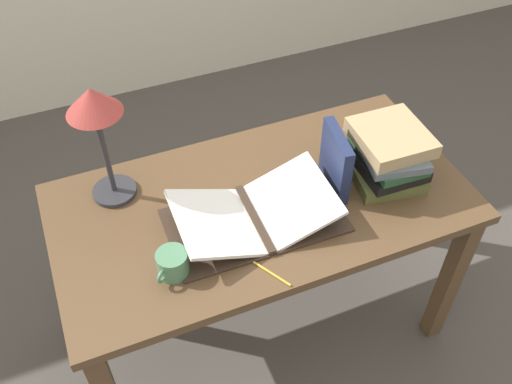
{
  "coord_description": "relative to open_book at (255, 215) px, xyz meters",
  "views": [
    {
      "loc": [
        -0.5,
        -1.18,
        2.07
      ],
      "look_at": [
        -0.03,
        -0.03,
        0.81
      ],
      "focal_mm": 40.0,
      "sensor_mm": 36.0,
      "label": 1
    }
  ],
  "objects": [
    {
      "name": "reading_lamp",
      "position": [
        -0.38,
        0.29,
        0.29
      ],
      "size": [
        0.17,
        0.17,
        0.42
      ],
      "color": "#2D2D33",
      "rests_on": "reading_desk"
    },
    {
      "name": "coffee_mug",
      "position": [
        -0.29,
        -0.09,
        0.01
      ],
      "size": [
        0.11,
        0.1,
        0.08
      ],
      "rotation": [
        0.0,
        0.0,
        3.82
      ],
      "color": "#4C7F5B",
      "rests_on": "reading_desk"
    },
    {
      "name": "book_stack_tall",
      "position": [
        0.48,
        0.03,
        0.07
      ],
      "size": [
        0.26,
        0.3,
        0.19
      ],
      "color": "brown",
      "rests_on": "reading_desk"
    },
    {
      "name": "book_standing_upright",
      "position": [
        0.3,
        0.05,
        0.08
      ],
      "size": [
        0.06,
        0.2,
        0.21
      ],
      "rotation": [
        0.0,
        0.0,
        -0.14
      ],
      "color": "#1E284C",
      "rests_on": "reading_desk"
    },
    {
      "name": "pencil",
      "position": [
        -0.04,
        -0.19,
        -0.03
      ],
      "size": [
        0.09,
        0.15,
        0.01
      ],
      "rotation": [
        0.0,
        0.0,
        0.51
      ],
      "color": "gold",
      "rests_on": "reading_desk"
    },
    {
      "name": "ground_plane",
      "position": [
        0.06,
        0.08,
        -0.76
      ],
      "size": [
        12.0,
        12.0,
        0.0
      ],
      "primitive_type": "plane",
      "color": "#47423D"
    },
    {
      "name": "reading_desk",
      "position": [
        0.06,
        0.08,
        -0.13
      ],
      "size": [
        1.36,
        0.7,
        0.73
      ],
      "color": "brown",
      "rests_on": "ground_plane"
    },
    {
      "name": "open_book",
      "position": [
        0.0,
        0.0,
        0.0
      ],
      "size": [
        0.55,
        0.31,
        0.1
      ],
      "rotation": [
        0.0,
        0.0,
        -0.02
      ],
      "color": "#38281E",
      "rests_on": "reading_desk"
    }
  ]
}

